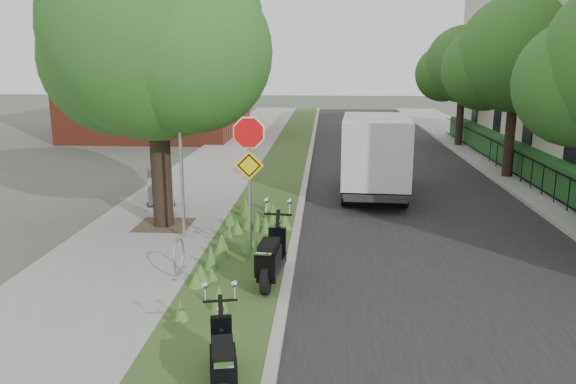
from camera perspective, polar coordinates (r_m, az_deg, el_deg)
name	(u,v)px	position (r m, az deg, el deg)	size (l,w,h in m)	color
ground	(313,272)	(11.96, 2.56, -8.15)	(120.00, 120.00, 0.00)	#4C5147
sidewalk_near	(210,173)	(22.03, -7.90, 1.89)	(3.50, 60.00, 0.12)	gray
verge	(281,174)	(21.64, -0.75, 1.81)	(2.00, 60.00, 0.12)	#324D21
kerb_near	(307,175)	(21.58, 1.90, 1.78)	(0.20, 60.00, 0.13)	#9E9991
road	(398,177)	(21.75, 11.15, 1.47)	(7.00, 60.00, 0.01)	black
kerb_far	(492,177)	(22.46, 20.05, 1.43)	(0.20, 60.00, 0.13)	#9E9991
footpath_far	(539,178)	(22.99, 24.12, 1.32)	(3.20, 60.00, 0.12)	gray
street_tree_main	(152,42)	(14.65, -13.65, 14.63)	(6.21, 5.54, 7.66)	black
bare_post	(181,157)	(13.57, -10.81, 3.51)	(0.08, 0.08, 4.00)	#A5A8AD
bike_hoop	(179,257)	(11.60, -11.04, -6.47)	(0.06, 0.78, 0.77)	#A5A8AD
sign_assembly	(249,158)	(12.00, -3.96, 3.46)	(0.94, 0.08, 3.22)	#A5A8AD
fence_far	(513,162)	(22.56, 21.88, 2.89)	(0.04, 24.00, 1.00)	black
hedge_far	(532,162)	(22.78, 23.56, 2.84)	(1.00, 24.00, 1.10)	#17421E
brick_building	(161,62)	(34.53, -12.77, 12.72)	(9.40, 10.40, 8.30)	maroon
far_tree_b	(515,60)	(22.22, 22.02, 12.35)	(4.83, 4.31, 6.56)	black
far_tree_c	(462,68)	(29.94, 17.26, 11.92)	(4.37, 3.89, 5.93)	black
scooter_near	(271,263)	(10.88, -1.78, -7.18)	(0.50, 1.93, 0.92)	black
scooter_far	(223,367)	(7.64, -6.61, -17.28)	(0.56, 1.61, 0.77)	black
box_truck	(375,152)	(18.37, 8.81, 4.04)	(2.22, 5.07, 2.25)	#262628
utility_cabinet	(160,188)	(17.17, -12.85, 0.44)	(0.96, 0.78, 1.10)	#262628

